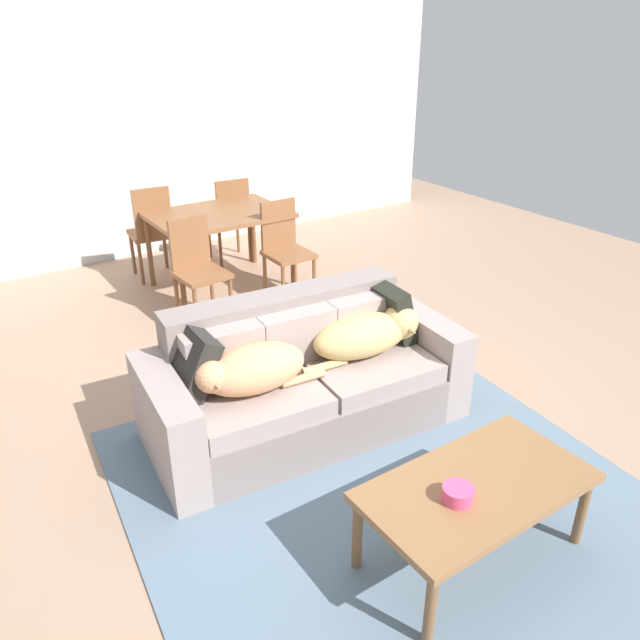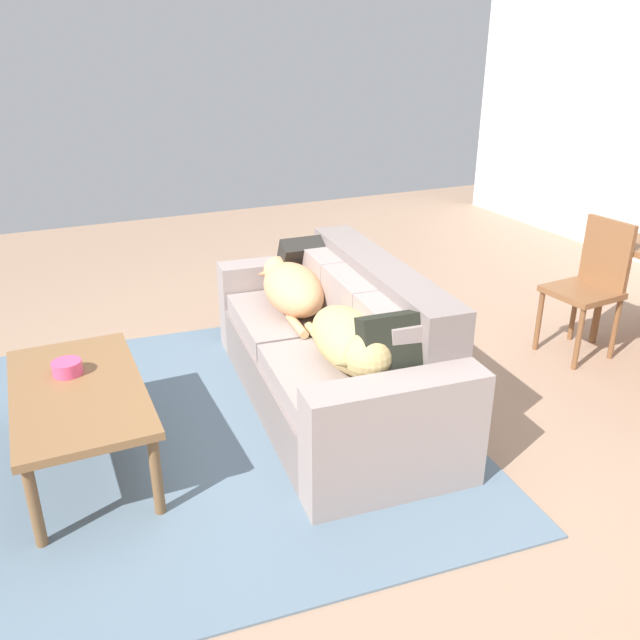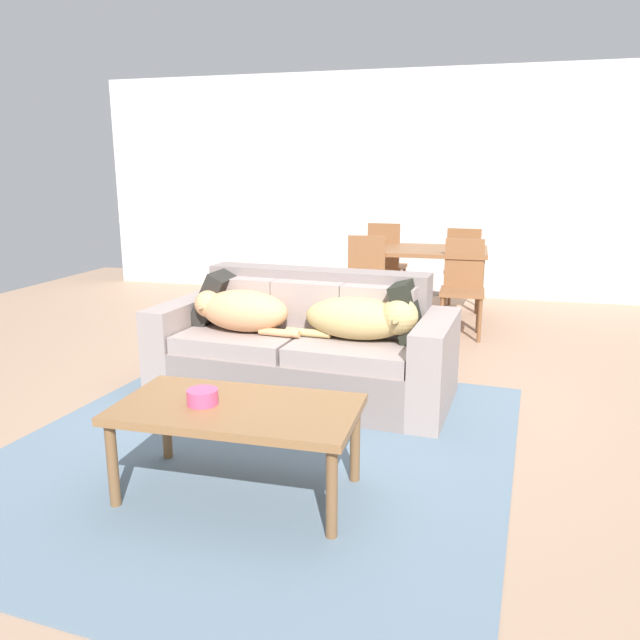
{
  "view_description": "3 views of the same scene",
  "coord_description": "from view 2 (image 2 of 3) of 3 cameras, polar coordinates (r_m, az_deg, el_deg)",
  "views": [
    {
      "loc": [
        -2.08,
        -2.72,
        2.43
      ],
      "look_at": [
        -0.14,
        0.15,
        0.73
      ],
      "focal_mm": 34.98,
      "sensor_mm": 36.0,
      "label": 1
    },
    {
      "loc": [
        2.8,
        -1.32,
        2.0
      ],
      "look_at": [
        -0.18,
        0.04,
        0.58
      ],
      "focal_mm": 36.87,
      "sensor_mm": 36.0,
      "label": 2
    },
    {
      "loc": [
        0.84,
        -3.72,
        1.5
      ],
      "look_at": [
        -0.17,
        0.25,
        0.51
      ],
      "focal_mm": 34.3,
      "sensor_mm": 36.0,
      "label": 3
    }
  ],
  "objects": [
    {
      "name": "ground_plane",
      "position": [
        3.69,
        0.66,
        -9.4
      ],
      "size": [
        10.0,
        10.0,
        0.0
      ],
      "primitive_type": "plane",
      "color": "tan"
    },
    {
      "name": "area_rug",
      "position": [
        3.69,
        -12.14,
        -9.79
      ],
      "size": [
        2.95,
        3.18,
        0.01
      ],
      "primitive_type": "cube",
      "rotation": [
        0.0,
        0.0,
        -0.09
      ],
      "color": "slate",
      "rests_on": "ground"
    },
    {
      "name": "couch",
      "position": [
        3.79,
        1.44,
        -2.74
      ],
      "size": [
        2.08,
        1.04,
        0.84
      ],
      "rotation": [
        0.0,
        0.0,
        -0.09
      ],
      "color": "gray",
      "rests_on": "ground"
    },
    {
      "name": "dog_on_left_cushion",
      "position": [
        4.0,
        -2.48,
        2.84
      ],
      "size": [
        0.78,
        0.39,
        0.28
      ],
      "rotation": [
        0.0,
        0.0,
        -0.09
      ],
      "color": "tan",
      "rests_on": "couch"
    },
    {
      "name": "dog_on_right_cushion",
      "position": [
        3.28,
        2.81,
        -1.98
      ],
      "size": [
        0.87,
        0.42,
        0.3
      ],
      "rotation": [
        0.0,
        0.0,
        -0.09
      ],
      "color": "tan",
      "rests_on": "couch"
    },
    {
      "name": "throw_pillow_by_left_arm",
      "position": [
        4.31,
        -1.13,
        4.81
      ],
      "size": [
        0.3,
        0.4,
        0.41
      ],
      "primitive_type": "cube",
      "rotation": [
        0.0,
        0.46,
        -0.03
      ],
      "color": "#272622",
      "rests_on": "couch"
    },
    {
      "name": "throw_pillow_by_right_arm",
      "position": [
        3.1,
        7.02,
        -3.01
      ],
      "size": [
        0.24,
        0.41,
        0.41
      ],
      "primitive_type": "cube",
      "rotation": [
        0.0,
        -0.26,
        -0.08
      ],
      "color": "black",
      "rests_on": "couch"
    },
    {
      "name": "coffee_table",
      "position": [
        3.39,
        -20.24,
        -6.25
      ],
      "size": [
        1.12,
        0.6,
        0.45
      ],
      "color": "olive",
      "rests_on": "ground"
    },
    {
      "name": "bowl_on_coffee_table",
      "position": [
        3.49,
        -21.1,
        -3.89
      ],
      "size": [
        0.15,
        0.15,
        0.07
      ],
      "primitive_type": "cylinder",
      "color": "#EA4C7F",
      "rests_on": "coffee_table"
    },
    {
      "name": "dining_chair_near_left",
      "position": [
        4.69,
        22.45,
        3.1
      ],
      "size": [
        0.43,
        0.43,
        0.91
      ],
      "rotation": [
        0.0,
        0.0,
        0.07
      ],
      "color": "brown",
      "rests_on": "ground"
    }
  ]
}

